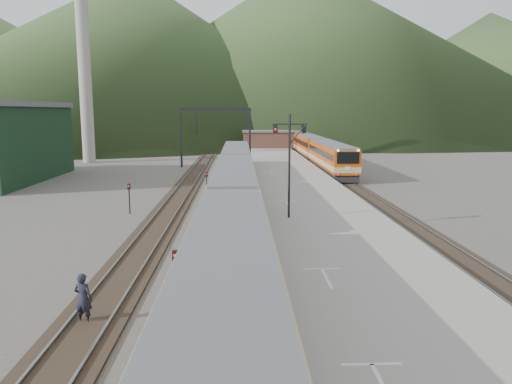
{
  "coord_description": "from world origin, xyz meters",
  "views": [
    {
      "loc": [
        0.37,
        -12.84,
        7.54
      ],
      "look_at": [
        1.51,
        21.3,
        2.0
      ],
      "focal_mm": 35.0,
      "sensor_mm": 36.0,
      "label": 1
    }
  ],
  "objects_px": {
    "second_train": "(309,147)",
    "signal_mast": "(289,155)",
    "main_train": "(234,191)",
    "worker": "(83,299)"
  },
  "relations": [
    {
      "from": "second_train",
      "to": "signal_mast",
      "type": "bearing_deg",
      "value": -99.35
    },
    {
      "from": "main_train",
      "to": "worker",
      "type": "distance_m",
      "value": 18.25
    },
    {
      "from": "second_train",
      "to": "signal_mast",
      "type": "xyz_separation_m",
      "value": [
        -8.08,
        -49.07,
        2.97
      ]
    },
    {
      "from": "main_train",
      "to": "worker",
      "type": "height_order",
      "value": "main_train"
    },
    {
      "from": "signal_mast",
      "to": "worker",
      "type": "xyz_separation_m",
      "value": [
        -8.65,
        -13.21,
        -3.97
      ]
    },
    {
      "from": "worker",
      "to": "signal_mast",
      "type": "bearing_deg",
      "value": -108.56
    },
    {
      "from": "signal_mast",
      "to": "main_train",
      "type": "bearing_deg",
      "value": 128.92
    },
    {
      "from": "second_train",
      "to": "worker",
      "type": "bearing_deg",
      "value": -105.04
    },
    {
      "from": "second_train",
      "to": "worker",
      "type": "xyz_separation_m",
      "value": [
        -16.73,
        -62.28,
        -1.0
      ]
    },
    {
      "from": "main_train",
      "to": "signal_mast",
      "type": "height_order",
      "value": "signal_mast"
    }
  ]
}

